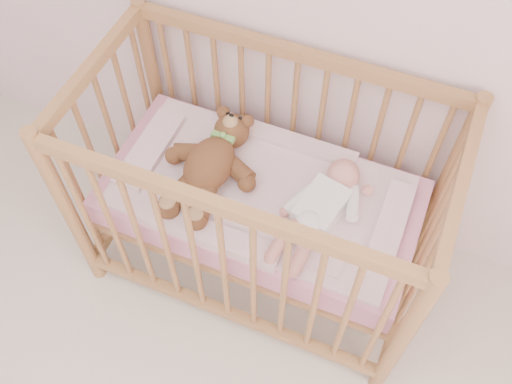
% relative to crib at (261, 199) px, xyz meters
% --- Properties ---
extents(crib, '(1.36, 0.76, 1.00)m').
position_rel_crib_xyz_m(crib, '(0.00, 0.00, 0.00)').
color(crib, '#AA8048').
rests_on(crib, floor).
extents(mattress, '(1.22, 0.62, 0.13)m').
position_rel_crib_xyz_m(mattress, '(0.00, 0.00, -0.01)').
color(mattress, pink).
rests_on(mattress, crib).
extents(blanket, '(1.10, 0.58, 0.06)m').
position_rel_crib_xyz_m(blanket, '(0.00, 0.00, 0.06)').
color(blanket, pink).
rests_on(blanket, mattress).
extents(baby, '(0.37, 0.59, 0.13)m').
position_rel_crib_xyz_m(baby, '(0.24, -0.02, 0.14)').
color(baby, white).
rests_on(baby, blanket).
extents(teddy_bear, '(0.41, 0.57, 0.16)m').
position_rel_crib_xyz_m(teddy_bear, '(-0.20, -0.02, 0.15)').
color(teddy_bear, brown).
rests_on(teddy_bear, blanket).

